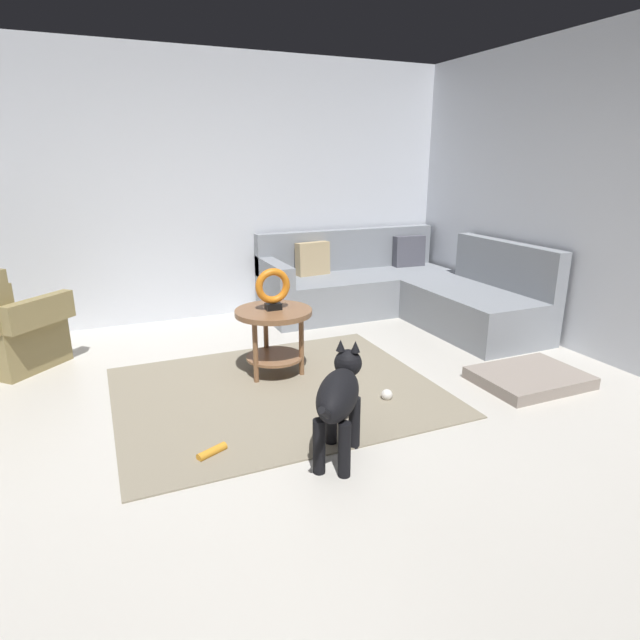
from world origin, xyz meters
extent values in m
cube|color=beige|center=(0.00, 0.00, -0.05)|extent=(6.00, 6.00, 0.10)
cube|color=silver|center=(0.00, 2.94, 1.35)|extent=(6.00, 0.12, 2.70)
cube|color=gray|center=(0.15, 0.70, 0.01)|extent=(2.30, 1.90, 0.01)
cube|color=gray|center=(1.73, 2.41, 0.21)|extent=(2.20, 0.85, 0.42)
cube|color=gray|center=(1.73, 2.76, 0.65)|extent=(2.20, 0.14, 0.46)
cube|color=gray|center=(2.41, 1.28, 0.21)|extent=(0.85, 1.40, 0.42)
cube|color=gray|center=(2.76, 1.28, 0.65)|extent=(0.14, 1.40, 0.46)
cube|color=gray|center=(0.71, 2.41, 0.53)|extent=(0.16, 0.85, 0.22)
cube|color=#4C4C56|center=(2.48, 2.61, 0.59)|extent=(0.39, 0.16, 0.38)
cube|color=tan|center=(1.23, 2.61, 0.59)|extent=(0.39, 0.18, 0.38)
cube|color=olive|center=(-1.68, 2.05, 0.20)|extent=(0.85, 0.85, 0.40)
cube|color=olive|center=(-1.43, 1.80, 0.51)|extent=(0.49, 0.50, 0.22)
cylinder|color=brown|center=(0.24, 1.02, 0.52)|extent=(0.60, 0.60, 0.04)
cylinder|color=brown|center=(0.24, 1.02, 0.15)|extent=(0.45, 0.45, 0.02)
cylinder|color=brown|center=(0.24, 1.24, 0.25)|extent=(0.04, 0.04, 0.50)
cylinder|color=brown|center=(0.05, 0.92, 0.25)|extent=(0.04, 0.04, 0.50)
cylinder|color=brown|center=(0.43, 0.92, 0.25)|extent=(0.04, 0.04, 0.50)
cube|color=black|center=(0.24, 1.02, 0.57)|extent=(0.12, 0.08, 0.05)
torus|color=orange|center=(0.24, 1.02, 0.73)|extent=(0.28, 0.06, 0.28)
cube|color=gray|center=(1.98, 0.08, 0.04)|extent=(0.80, 0.60, 0.09)
cylinder|color=black|center=(0.21, -0.13, 0.16)|extent=(0.07, 0.07, 0.32)
cylinder|color=black|center=(0.32, -0.22, 0.16)|extent=(0.07, 0.07, 0.32)
cylinder|color=black|center=(0.02, -0.38, 0.16)|extent=(0.07, 0.07, 0.32)
cylinder|color=black|center=(0.13, -0.47, 0.16)|extent=(0.07, 0.07, 0.32)
ellipsoid|color=black|center=(0.17, -0.30, 0.40)|extent=(0.49, 0.55, 0.24)
sphere|color=black|center=(0.35, -0.06, 0.48)|extent=(0.17, 0.17, 0.17)
ellipsoid|color=black|center=(0.39, 0.00, 0.46)|extent=(0.13, 0.14, 0.07)
cone|color=black|center=(0.31, -0.04, 0.59)|extent=(0.06, 0.06, 0.07)
cone|color=black|center=(0.38, -0.09, 0.59)|extent=(0.06, 0.06, 0.07)
cylinder|color=black|center=(-0.02, -0.55, 0.44)|extent=(0.15, 0.18, 0.16)
sphere|color=silver|center=(0.82, 0.26, 0.04)|extent=(0.08, 0.08, 0.08)
cylinder|color=orange|center=(-0.49, 0.02, 0.03)|extent=(0.19, 0.13, 0.05)
camera|label=1|loc=(-0.98, -2.70, 1.65)|focal=29.47mm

